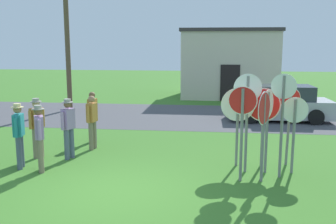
{
  "coord_description": "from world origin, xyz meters",
  "views": [
    {
      "loc": [
        2.1,
        -8.0,
        3.26
      ],
      "look_at": [
        0.81,
        3.08,
        1.3
      ],
      "focal_mm": 41.49,
      "sensor_mm": 36.0,
      "label": 1
    }
  ],
  "objects_px": {
    "stop_sign_low_front": "(238,113)",
    "person_in_dark_shirt": "(37,124)",
    "stop_sign_tallest": "(264,120)",
    "parked_car_on_street": "(280,104)",
    "person_on_left": "(68,125)",
    "person_in_teal": "(92,119)",
    "utility_pole": "(66,19)",
    "person_with_sunhat": "(39,134)",
    "stop_sign_leaning_left": "(289,114)",
    "stop_sign_center_cluster": "(267,117)",
    "stop_sign_rear_left": "(283,110)",
    "person_near_signs": "(19,132)",
    "stop_sign_leaning_right": "(263,113)",
    "stop_sign_rear_right": "(247,106)",
    "stop_sign_far_back": "(294,123)",
    "stop_sign_nearest": "(242,118)",
    "person_in_blue": "(93,114)"
  },
  "relations": [
    {
      "from": "stop_sign_far_back",
      "to": "stop_sign_nearest",
      "type": "bearing_deg",
      "value": -150.52
    },
    {
      "from": "parked_car_on_street",
      "to": "person_in_dark_shirt",
      "type": "distance_m",
      "value": 10.3
    },
    {
      "from": "stop_sign_leaning_left",
      "to": "stop_sign_rear_left",
      "type": "bearing_deg",
      "value": -109.41
    },
    {
      "from": "stop_sign_center_cluster",
      "to": "person_near_signs",
      "type": "xyz_separation_m",
      "value": [
        -6.41,
        -0.38,
        -0.48
      ]
    },
    {
      "from": "utility_pole",
      "to": "person_with_sunhat",
      "type": "bearing_deg",
      "value": -73.74
    },
    {
      "from": "person_in_dark_shirt",
      "to": "person_in_teal",
      "type": "distance_m",
      "value": 1.67
    },
    {
      "from": "stop_sign_center_cluster",
      "to": "stop_sign_low_front",
      "type": "distance_m",
      "value": 0.84
    },
    {
      "from": "utility_pole",
      "to": "person_on_left",
      "type": "bearing_deg",
      "value": -69.55
    },
    {
      "from": "stop_sign_far_back",
      "to": "stop_sign_nearest",
      "type": "relative_size",
      "value": 0.85
    },
    {
      "from": "parked_car_on_street",
      "to": "person_with_sunhat",
      "type": "height_order",
      "value": "person_with_sunhat"
    },
    {
      "from": "parked_car_on_street",
      "to": "stop_sign_low_front",
      "type": "distance_m",
      "value": 7.14
    },
    {
      "from": "stop_sign_tallest",
      "to": "person_in_teal",
      "type": "relative_size",
      "value": 1.29
    },
    {
      "from": "stop_sign_rear_right",
      "to": "person_in_dark_shirt",
      "type": "height_order",
      "value": "stop_sign_rear_right"
    },
    {
      "from": "stop_sign_far_back",
      "to": "stop_sign_leaning_right",
      "type": "distance_m",
      "value": 0.89
    },
    {
      "from": "stop_sign_center_cluster",
      "to": "stop_sign_rear_left",
      "type": "bearing_deg",
      "value": -47.01
    },
    {
      "from": "stop_sign_nearest",
      "to": "person_with_sunhat",
      "type": "xyz_separation_m",
      "value": [
        -5.07,
        0.16,
        -0.57
      ]
    },
    {
      "from": "stop_sign_rear_left",
      "to": "stop_sign_low_front",
      "type": "distance_m",
      "value": 1.3
    },
    {
      "from": "stop_sign_leaning_right",
      "to": "stop_sign_rear_left",
      "type": "relative_size",
      "value": 0.83
    },
    {
      "from": "person_on_left",
      "to": "person_near_signs",
      "type": "height_order",
      "value": "same"
    },
    {
      "from": "person_with_sunhat",
      "to": "person_in_dark_shirt",
      "type": "bearing_deg",
      "value": 117.44
    },
    {
      "from": "person_with_sunhat",
      "to": "stop_sign_tallest",
      "type": "bearing_deg",
      "value": -0.97
    },
    {
      "from": "stop_sign_rear_left",
      "to": "stop_sign_center_cluster",
      "type": "bearing_deg",
      "value": 132.99
    },
    {
      "from": "stop_sign_leaning_left",
      "to": "person_in_dark_shirt",
      "type": "relative_size",
      "value": 1.23
    },
    {
      "from": "stop_sign_far_back",
      "to": "person_with_sunhat",
      "type": "height_order",
      "value": "stop_sign_far_back"
    },
    {
      "from": "stop_sign_leaning_right",
      "to": "person_in_teal",
      "type": "height_order",
      "value": "stop_sign_leaning_right"
    },
    {
      "from": "stop_sign_center_cluster",
      "to": "person_with_sunhat",
      "type": "xyz_separation_m",
      "value": [
        -5.75,
        -0.59,
        -0.48
      ]
    },
    {
      "from": "person_in_dark_shirt",
      "to": "person_in_teal",
      "type": "height_order",
      "value": "person_in_dark_shirt"
    },
    {
      "from": "stop_sign_tallest",
      "to": "stop_sign_leaning_left",
      "type": "bearing_deg",
      "value": 58.59
    },
    {
      "from": "stop_sign_tallest",
      "to": "stop_sign_leaning_left",
      "type": "xyz_separation_m",
      "value": [
        0.84,
        1.38,
        -0.08
      ]
    },
    {
      "from": "utility_pole",
      "to": "person_in_teal",
      "type": "height_order",
      "value": "utility_pole"
    },
    {
      "from": "person_near_signs",
      "to": "stop_sign_low_front",
      "type": "bearing_deg",
      "value": 8.38
    },
    {
      "from": "person_in_blue",
      "to": "person_in_teal",
      "type": "xyz_separation_m",
      "value": [
        0.28,
        -0.95,
        0.0
      ]
    },
    {
      "from": "parked_car_on_street",
      "to": "stop_sign_low_front",
      "type": "xyz_separation_m",
      "value": [
        -2.25,
        -6.73,
        0.77
      ]
    },
    {
      "from": "stop_sign_nearest",
      "to": "person_in_teal",
      "type": "distance_m",
      "value": 5.06
    },
    {
      "from": "parked_car_on_street",
      "to": "person_in_dark_shirt",
      "type": "bearing_deg",
      "value": -140.3
    },
    {
      "from": "person_in_blue",
      "to": "stop_sign_rear_left",
      "type": "bearing_deg",
      "value": -27.52
    },
    {
      "from": "stop_sign_nearest",
      "to": "stop_sign_tallest",
      "type": "bearing_deg",
      "value": 6.89
    },
    {
      "from": "stop_sign_low_front",
      "to": "person_on_left",
      "type": "relative_size",
      "value": 1.23
    },
    {
      "from": "stop_sign_rear_right",
      "to": "stop_sign_tallest",
      "type": "bearing_deg",
      "value": -63.9
    },
    {
      "from": "stop_sign_rear_right",
      "to": "stop_sign_tallest",
      "type": "height_order",
      "value": "stop_sign_rear_right"
    },
    {
      "from": "stop_sign_low_front",
      "to": "person_in_dark_shirt",
      "type": "bearing_deg",
      "value": 178.38
    },
    {
      "from": "stop_sign_tallest",
      "to": "parked_car_on_street",
      "type": "bearing_deg",
      "value": 77.72
    },
    {
      "from": "stop_sign_low_front",
      "to": "person_in_dark_shirt",
      "type": "distance_m",
      "value": 5.69
    },
    {
      "from": "utility_pole",
      "to": "person_in_teal",
      "type": "xyz_separation_m",
      "value": [
        3.39,
        -7.07,
        -3.5
      ]
    },
    {
      "from": "person_near_signs",
      "to": "person_with_sunhat",
      "type": "distance_m",
      "value": 0.69
    },
    {
      "from": "person_on_left",
      "to": "person_in_teal",
      "type": "xyz_separation_m",
      "value": [
        0.36,
        1.07,
        -0.03
      ]
    },
    {
      "from": "utility_pole",
      "to": "parked_car_on_street",
      "type": "distance_m",
      "value": 10.81
    },
    {
      "from": "utility_pole",
      "to": "stop_sign_leaning_left",
      "type": "distance_m",
      "value": 12.56
    },
    {
      "from": "person_on_left",
      "to": "person_with_sunhat",
      "type": "bearing_deg",
      "value": -104.67
    },
    {
      "from": "stop_sign_tallest",
      "to": "person_with_sunhat",
      "type": "xyz_separation_m",
      "value": [
        -5.58,
        0.09,
        -0.51
      ]
    }
  ]
}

